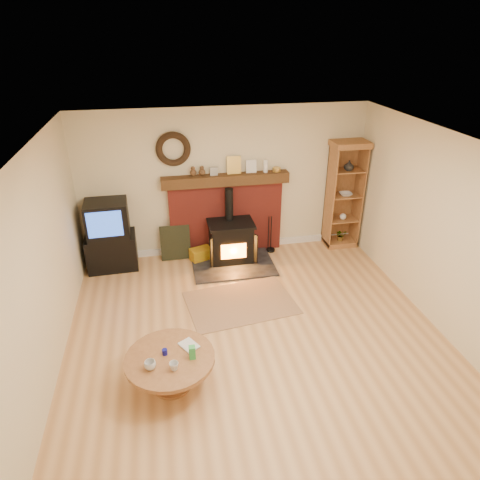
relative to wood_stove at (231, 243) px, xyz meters
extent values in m
plane|color=#BB834E|center=(-0.02, -2.27, -0.36)|extent=(5.50, 5.50, 0.00)
cube|color=beige|center=(-0.02, 0.48, 0.94)|extent=(5.00, 0.02, 2.60)
cube|color=beige|center=(-0.02, -5.02, 0.94)|extent=(5.00, 0.02, 2.60)
cube|color=beige|center=(-2.52, -2.27, 0.94)|extent=(0.02, 5.50, 2.60)
cube|color=beige|center=(2.48, -2.27, 0.94)|extent=(0.02, 5.50, 2.60)
cube|color=white|center=(-0.02, -2.27, 2.24)|extent=(5.00, 5.50, 0.02)
cube|color=white|center=(-0.02, 0.46, -0.30)|extent=(5.00, 0.04, 0.12)
torus|color=black|center=(-0.87, 0.42, 1.59)|extent=(0.57, 0.11, 0.57)
cube|color=maroon|center=(-0.02, 0.40, 0.29)|extent=(2.00, 0.15, 1.30)
cube|color=#3C2713|center=(-0.02, 0.37, 1.03)|extent=(2.20, 0.22, 0.18)
cube|color=#999999|center=(-0.22, 0.38, 1.19)|extent=(0.13, 0.05, 0.14)
cube|color=gold|center=(0.13, 0.40, 1.27)|extent=(0.24, 0.06, 0.30)
cube|color=white|center=(0.43, 0.40, 1.23)|extent=(0.18, 0.05, 0.22)
cylinder|color=white|center=(0.68, 0.38, 1.23)|extent=(0.08, 0.08, 0.22)
cylinder|color=gold|center=(0.88, 0.38, 1.16)|extent=(0.14, 0.14, 0.07)
cube|color=black|center=(0.00, -0.17, -0.34)|extent=(1.40, 1.00, 0.03)
cube|color=black|center=(0.00, 0.03, 0.00)|extent=(0.72, 0.51, 0.66)
cube|color=black|center=(0.00, 0.03, 0.36)|extent=(0.79, 0.56, 0.04)
cylinder|color=black|center=(0.00, 0.18, 0.66)|extent=(0.14, 0.14, 0.56)
cube|color=orange|center=(0.00, -0.24, -0.04)|extent=(0.43, 0.02, 0.27)
cube|color=black|center=(-0.33, -0.18, -0.02)|extent=(0.17, 0.23, 0.53)
cube|color=black|center=(0.33, -0.18, -0.02)|extent=(0.17, 0.23, 0.53)
cube|color=brown|center=(-0.09, -1.30, -0.35)|extent=(1.70, 1.28, 0.01)
cube|color=black|center=(-2.04, 0.20, -0.06)|extent=(0.84, 0.60, 0.60)
cube|color=black|center=(-2.04, 0.20, 0.55)|extent=(0.70, 0.60, 0.60)
cube|color=#244AAF|center=(-2.05, -0.10, 0.58)|extent=(0.54, 0.04, 0.43)
cube|color=brown|center=(2.13, 0.26, -0.31)|extent=(0.58, 0.42, 0.10)
cube|color=brown|center=(2.13, 0.46, 0.61)|extent=(0.58, 0.02, 1.83)
cube|color=brown|center=(1.86, 0.26, 0.61)|extent=(0.02, 0.42, 1.83)
cube|color=brown|center=(2.41, 0.26, 0.61)|extent=(0.02, 0.42, 1.83)
cube|color=brown|center=(2.13, 0.26, 1.57)|extent=(0.64, 0.46, 0.10)
cube|color=brown|center=(2.13, 0.26, 0.17)|extent=(0.54, 0.38, 0.02)
cube|color=brown|center=(2.13, 0.26, 0.64)|extent=(0.54, 0.38, 0.02)
cube|color=brown|center=(2.13, 0.26, 1.11)|extent=(0.54, 0.38, 0.02)
imported|color=white|center=(2.13, 0.21, 1.21)|extent=(0.17, 0.17, 0.18)
imported|color=white|center=(2.13, 0.21, 0.67)|extent=(0.23, 0.23, 0.06)
sphere|color=white|center=(2.13, 0.21, 0.24)|extent=(0.12, 0.12, 0.12)
imported|color=green|center=(2.13, 0.21, -0.15)|extent=(0.20, 0.17, 0.22)
cube|color=#B5C20E|center=(-0.53, 0.13, -0.24)|extent=(0.42, 0.33, 0.23)
cube|color=black|center=(-0.96, 0.28, -0.04)|extent=(0.52, 0.14, 0.62)
cylinder|color=black|center=(0.78, 0.23, -0.34)|extent=(0.16, 0.16, 0.04)
cylinder|color=black|center=(0.73, 0.23, -0.01)|extent=(0.02, 0.02, 0.70)
cylinder|color=black|center=(0.78, 0.23, -0.01)|extent=(0.02, 0.02, 0.70)
cylinder|color=brown|center=(-1.18, -2.77, -0.34)|extent=(0.45, 0.45, 0.03)
cylinder|color=brown|center=(-1.18, -2.77, -0.15)|extent=(0.16, 0.16, 0.36)
cylinder|color=brown|center=(-1.18, -2.77, 0.05)|extent=(1.02, 1.02, 0.05)
imported|color=white|center=(-1.40, -2.92, 0.13)|extent=(0.13, 0.13, 0.10)
imported|color=white|center=(-1.14, -2.98, 0.12)|extent=(0.10, 0.10, 0.09)
imported|color=#4C331E|center=(-1.03, -2.68, 0.09)|extent=(0.17, 0.23, 0.02)
cylinder|color=navy|center=(-1.23, -2.72, 0.11)|extent=(0.06, 0.06, 0.07)
cube|color=green|center=(-0.93, -2.84, 0.16)|extent=(0.07, 0.07, 0.16)
camera|label=1|loc=(-1.10, -6.54, 3.41)|focal=32.00mm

